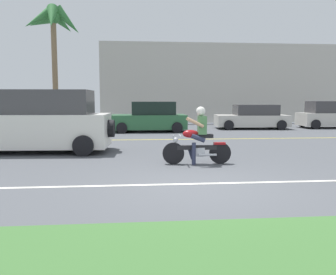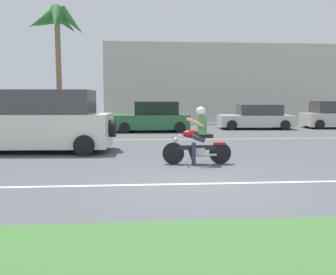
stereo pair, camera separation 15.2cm
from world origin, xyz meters
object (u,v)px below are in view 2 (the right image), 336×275
object	(u,v)px
parked_car_0	(31,119)
palm_tree_0	(57,27)
parked_car_1	(153,118)
parked_car_3	(334,116)
motorcyclist	(197,140)
parked_car_2	(256,117)
suv_nearby	(40,122)

from	to	relation	value
parked_car_0	palm_tree_0	xyz separation A→B (m)	(0.54, 3.96, 5.31)
parked_car_1	parked_car_3	bearing A→B (deg)	7.70
motorcyclist	parked_car_1	xyz separation A→B (m)	(-0.85, 9.78, 0.10)
parked_car_0	parked_car_1	bearing A→B (deg)	6.84
parked_car_0	parked_car_1	xyz separation A→B (m)	(6.19, 0.74, 0.02)
motorcyclist	parked_car_2	bearing A→B (deg)	64.60
motorcyclist	parked_car_3	xyz separation A→B (m)	(10.11, 11.26, 0.10)
parked_car_0	parked_car_3	size ratio (longest dim) A/B	1.08
parked_car_0	palm_tree_0	world-z (taller)	palm_tree_0
parked_car_1	palm_tree_0	size ratio (longest dim) A/B	0.54
parked_car_1	palm_tree_0	xyz separation A→B (m)	(-5.64, 3.22, 5.30)
suv_nearby	parked_car_3	world-z (taller)	suv_nearby
parked_car_0	parked_car_2	world-z (taller)	parked_car_0
motorcyclist	parked_car_0	distance (m)	11.45
parked_car_2	motorcyclist	bearing A→B (deg)	-115.40
parked_car_2	parked_car_3	distance (m)	4.84
parked_car_0	parked_car_3	xyz separation A→B (m)	(17.14, 2.22, 0.02)
parked_car_1	palm_tree_0	distance (m)	8.38
motorcyclist	parked_car_0	world-z (taller)	parked_car_0
suv_nearby	parked_car_2	xyz separation A→B (m)	(10.08, 8.44, -0.31)
motorcyclist	suv_nearby	bearing A→B (deg)	151.06
motorcyclist	parked_car_3	world-z (taller)	parked_car_3
parked_car_2	parked_car_3	size ratio (longest dim) A/B	1.15
motorcyclist	parked_car_2	xyz separation A→B (m)	(5.27, 11.10, 0.02)
motorcyclist	palm_tree_0	bearing A→B (deg)	116.53
parked_car_1	parked_car_3	xyz separation A→B (m)	(10.96, 1.48, 0.00)
motorcyclist	parked_car_0	size ratio (longest dim) A/B	0.45
parked_car_2	palm_tree_0	size ratio (longest dim) A/B	0.59
suv_nearby	parked_car_3	xyz separation A→B (m)	(14.92, 8.60, -0.23)
motorcyclist	suv_nearby	world-z (taller)	suv_nearby
parked_car_1	motorcyclist	bearing A→B (deg)	-85.05
suv_nearby	parked_car_1	size ratio (longest dim) A/B	1.23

